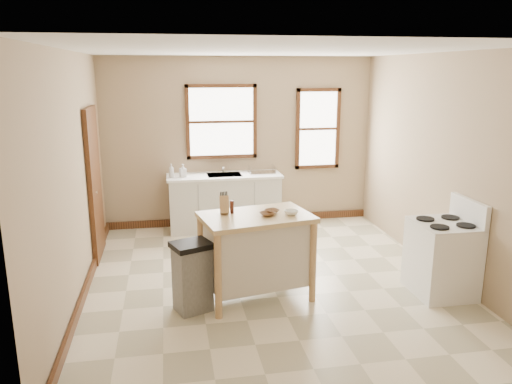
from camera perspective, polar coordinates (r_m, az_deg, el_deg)
floor at (r=6.40m, az=1.52°, el=-10.04°), size 5.00×5.00×0.00m
ceiling at (r=5.85m, az=1.70°, el=15.90°), size 5.00×5.00×0.00m
wall_back at (r=8.40m, az=-1.89°, el=5.70°), size 4.50×0.04×2.80m
wall_left at (r=5.94m, az=-20.17°, el=1.43°), size 0.04×5.00×2.80m
wall_right at (r=6.79m, az=20.56°, el=2.86°), size 0.04×5.00×2.80m
window_main at (r=8.29m, az=-3.96°, el=8.01°), size 1.17×0.06×1.22m
window_side at (r=8.65m, az=7.07°, el=7.18°), size 0.77×0.06×1.37m
door_left at (r=7.26m, az=-17.96°, el=0.92°), size 0.06×0.90×2.10m
baseboard_back at (r=8.66m, az=-1.79°, el=-3.14°), size 4.50×0.04×0.12m
baseboard_left at (r=6.34m, az=-18.89°, el=-10.46°), size 0.04×5.00×0.12m
sink_counter at (r=8.25m, az=-3.60°, el=-1.13°), size 1.86×0.62×0.92m
faucet at (r=8.30m, az=-3.80°, el=2.99°), size 0.03×0.03×0.22m
soap_bottle_a at (r=8.01m, az=-9.66°, el=2.42°), size 0.10×0.10×0.22m
soap_bottle_b at (r=8.02m, az=-8.36°, el=2.44°), size 0.12×0.12×0.21m
dish_rack at (r=8.24m, az=0.66°, el=2.55°), size 0.52×0.46×0.11m
kitchen_island at (r=5.78m, az=0.01°, el=-7.38°), size 1.34×0.99×1.00m
knife_block at (r=5.64m, az=-3.65°, el=-1.53°), size 0.10×0.10×0.20m
pepper_grinder at (r=5.67m, az=-2.77°, el=-1.71°), size 0.05×0.05×0.15m
bowl_a at (r=5.58m, az=1.33°, el=-2.53°), size 0.22×0.22×0.04m
bowl_b at (r=5.70m, az=1.84°, el=-2.19°), size 0.21×0.21×0.04m
bowl_c at (r=5.63m, az=4.05°, el=-2.37°), size 0.19×0.19×0.05m
trash_bin at (r=5.55m, az=-7.29°, el=-9.58°), size 0.50×0.46×0.79m
gas_stove at (r=6.24m, az=20.56°, el=-5.96°), size 0.70×0.71×1.14m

